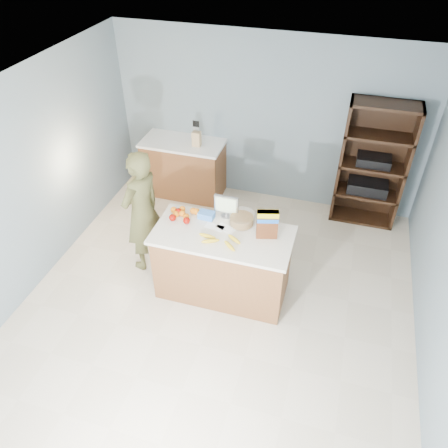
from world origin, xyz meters
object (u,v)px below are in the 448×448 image
(person, at_px, (142,212))
(cereal_box, at_px, (267,223))
(counter_peninsula, at_px, (223,265))
(shelving_unit, at_px, (372,166))
(tv, at_px, (226,205))

(person, bearing_deg, cereal_box, 103.23)
(cereal_box, bearing_deg, person, 175.36)
(counter_peninsula, bearing_deg, shelving_unit, 52.89)
(tv, bearing_deg, shelving_unit, 47.24)
(shelving_unit, relative_size, person, 1.10)
(person, distance_m, tv, 1.06)
(counter_peninsula, height_order, person, person)
(person, xyz_separation_m, cereal_box, (1.56, -0.13, 0.28))
(tv, height_order, cereal_box, cereal_box)
(shelving_unit, bearing_deg, person, -145.13)
(shelving_unit, xyz_separation_m, cereal_box, (-1.08, -1.96, 0.24))
(shelving_unit, relative_size, cereal_box, 5.23)
(shelving_unit, bearing_deg, cereal_box, -118.72)
(counter_peninsula, xyz_separation_m, tv, (-0.05, 0.32, 0.64))
(shelving_unit, height_order, tv, shelving_unit)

